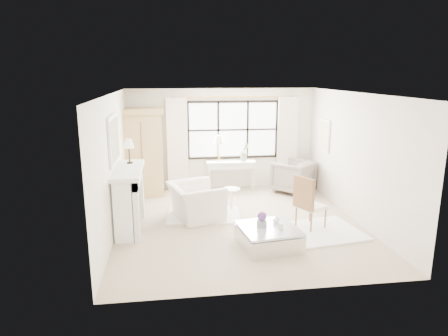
{
  "coord_description": "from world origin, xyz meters",
  "views": [
    {
      "loc": [
        -1.39,
        -7.82,
        3.09
      ],
      "look_at": [
        -0.29,
        0.2,
        1.16
      ],
      "focal_mm": 32.0,
      "sensor_mm": 36.0,
      "label": 1
    }
  ],
  "objects_px": {
    "armoire": "(143,152)",
    "console_table": "(231,175)",
    "club_armchair": "(196,201)",
    "coffee_table": "(268,237)"
  },
  "relations": [
    {
      "from": "armoire",
      "to": "console_table",
      "type": "relative_size",
      "value": 1.71
    },
    {
      "from": "console_table",
      "to": "club_armchair",
      "type": "relative_size",
      "value": 1.13
    },
    {
      "from": "armoire",
      "to": "console_table",
      "type": "height_order",
      "value": "armoire"
    },
    {
      "from": "armoire",
      "to": "coffee_table",
      "type": "height_order",
      "value": "armoire"
    },
    {
      "from": "club_armchair",
      "to": "coffee_table",
      "type": "relative_size",
      "value": 1.03
    },
    {
      "from": "armoire",
      "to": "club_armchair",
      "type": "xyz_separation_m",
      "value": [
        1.21,
        -1.9,
        -0.76
      ]
    },
    {
      "from": "club_armchair",
      "to": "console_table",
      "type": "bearing_deg",
      "value": -43.68
    },
    {
      "from": "armoire",
      "to": "club_armchair",
      "type": "distance_m",
      "value": 2.38
    },
    {
      "from": "club_armchair",
      "to": "coffee_table",
      "type": "height_order",
      "value": "club_armchair"
    },
    {
      "from": "console_table",
      "to": "club_armchair",
      "type": "distance_m",
      "value": 2.32
    }
  ]
}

